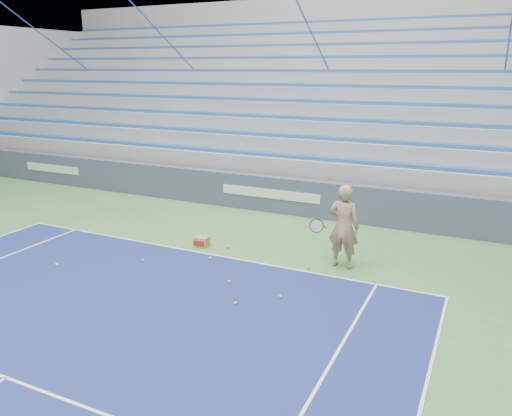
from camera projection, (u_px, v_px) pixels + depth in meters
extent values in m
cube|color=white|center=(204.00, 253.00, 11.93)|extent=(10.97, 0.05, 0.00)
cube|color=white|center=(6.00, 378.00, 7.17)|extent=(8.23, 0.05, 0.00)
cube|color=#404761|center=(272.00, 194.00, 15.25)|extent=(30.00, 0.30, 1.10)
cube|color=white|center=(52.00, 168.00, 18.82)|extent=(2.60, 0.02, 0.28)
cube|color=white|center=(270.00, 194.00, 15.10)|extent=(3.20, 0.02, 0.28)
cube|color=#979AA0|center=(319.00, 168.00, 19.20)|extent=(30.00, 8.50, 1.10)
cube|color=#979AA0|center=(320.00, 147.00, 18.98)|extent=(30.00, 8.50, 0.50)
cube|color=#2C569F|center=(281.00, 155.00, 15.53)|extent=(29.60, 0.42, 0.11)
cube|color=#979AA0|center=(324.00, 133.00, 19.21)|extent=(30.00, 7.65, 0.50)
cube|color=#2C569F|center=(291.00, 136.00, 16.13)|extent=(29.60, 0.42, 0.11)
cube|color=#979AA0|center=(328.00, 119.00, 19.44)|extent=(30.00, 6.80, 0.50)
cube|color=#2C569F|center=(301.00, 118.00, 16.73)|extent=(29.60, 0.42, 0.11)
cube|color=#979AA0|center=(332.00, 105.00, 19.68)|extent=(30.00, 5.95, 0.50)
cube|color=#2C569F|center=(310.00, 101.00, 17.34)|extent=(29.60, 0.42, 0.11)
cube|color=#979AA0|center=(335.00, 91.00, 19.91)|extent=(30.00, 5.10, 0.50)
cube|color=#2C569F|center=(318.00, 85.00, 17.94)|extent=(29.60, 0.42, 0.11)
cube|color=#979AA0|center=(339.00, 78.00, 20.14)|extent=(30.00, 4.25, 0.50)
cube|color=#2C569F|center=(326.00, 71.00, 18.54)|extent=(29.60, 0.42, 0.11)
cube|color=#979AA0|center=(342.00, 65.00, 20.37)|extent=(30.00, 3.40, 0.50)
cube|color=#2C569F|center=(333.00, 57.00, 19.14)|extent=(29.60, 0.42, 0.11)
cube|color=#979AA0|center=(346.00, 53.00, 20.60)|extent=(30.00, 2.55, 0.50)
cube|color=#2C569F|center=(340.00, 44.00, 19.74)|extent=(29.60, 0.42, 0.11)
cube|color=#979AA0|center=(349.00, 41.00, 20.83)|extent=(30.00, 1.70, 0.50)
cube|color=#2C569F|center=(347.00, 32.00, 20.34)|extent=(29.60, 0.42, 0.11)
cube|color=#979AA0|center=(353.00, 29.00, 21.07)|extent=(30.00, 0.85, 0.50)
cube|color=#2C569F|center=(353.00, 21.00, 20.94)|extent=(29.60, 0.42, 0.11)
cube|color=#979AA0|center=(30.00, 93.00, 24.79)|extent=(0.30, 8.80, 6.10)
cube|color=#979AA0|center=(354.00, 82.00, 22.30)|extent=(31.00, 0.40, 7.30)
cylinder|color=#2F54A6|center=(75.00, 60.00, 23.06)|extent=(0.05, 8.53, 5.04)
cylinder|color=#2F54A6|center=(184.00, 59.00, 20.57)|extent=(0.05, 8.53, 5.04)
cylinder|color=#2F54A6|center=(323.00, 58.00, 18.09)|extent=(0.05, 8.53, 5.04)
cylinder|color=#2F54A6|center=(507.00, 57.00, 15.60)|extent=(0.05, 8.53, 5.04)
imported|color=tan|center=(344.00, 226.00, 10.92)|extent=(0.71, 0.49, 1.89)
cylinder|color=black|center=(325.00, 227.00, 10.85)|extent=(0.12, 0.27, 0.08)
cylinder|color=beige|center=(317.00, 226.00, 10.62)|extent=(0.29, 0.16, 0.28)
torus|color=black|center=(317.00, 226.00, 10.62)|extent=(0.31, 0.18, 0.30)
cube|color=#AA7752|center=(202.00, 242.00, 12.36)|extent=(0.37, 0.29, 0.26)
cube|color=#B21E19|center=(199.00, 244.00, 12.24)|extent=(0.28, 0.04, 0.12)
sphere|color=#B6DA2C|center=(210.00, 258.00, 11.56)|extent=(0.07, 0.07, 0.07)
sphere|color=#B6DA2C|center=(143.00, 261.00, 11.42)|extent=(0.07, 0.07, 0.07)
sphere|color=#B6DA2C|center=(236.00, 303.00, 9.36)|extent=(0.07, 0.07, 0.07)
sphere|color=#B6DA2C|center=(229.00, 282.00, 10.30)|extent=(0.07, 0.07, 0.07)
sphere|color=#B6DA2C|center=(308.00, 268.00, 11.02)|extent=(0.07, 0.07, 0.07)
sphere|color=#B6DA2C|center=(281.00, 297.00, 9.63)|extent=(0.07, 0.07, 0.07)
sphere|color=#B6DA2C|center=(56.00, 265.00, 11.18)|extent=(0.07, 0.07, 0.07)
sphere|color=#B6DA2C|center=(228.00, 247.00, 12.27)|extent=(0.07, 0.07, 0.07)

